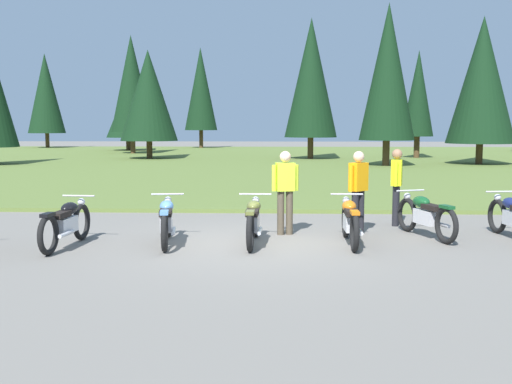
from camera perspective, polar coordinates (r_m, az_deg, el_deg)
ground_plane at (r=11.32m, az=-0.12°, el=-4.86°), size 140.00×140.00×0.00m
grass_moorland at (r=37.10m, az=1.55°, el=2.97°), size 80.00×44.00×0.10m
forest_treeline at (r=42.55m, az=-1.60°, el=9.52°), size 44.03×27.36×9.18m
motorcycle_black at (r=11.49m, az=-17.26°, el=-2.77°), size 0.62×2.10×0.88m
motorcycle_sky_blue at (r=11.37m, az=-8.33°, el=-2.65°), size 0.64×2.09×0.88m
motorcycle_olive at (r=11.25m, az=-0.26°, el=-2.67°), size 0.62×2.10×0.88m
motorcycle_orange at (r=11.37m, az=8.75°, el=-2.65°), size 0.62×2.10×0.88m
motorcycle_british_green at (r=12.37m, az=15.51°, el=-2.09°), size 0.87×2.02×0.88m
rider_checking_bike at (r=13.61m, az=12.95°, el=0.89°), size 0.30×0.53×1.67m
rider_near_row_end at (r=12.17m, az=2.73°, el=0.42°), size 0.53×0.31×1.67m
rider_with_back_turned at (r=12.36m, az=9.50°, el=0.43°), size 0.42×0.41×1.67m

